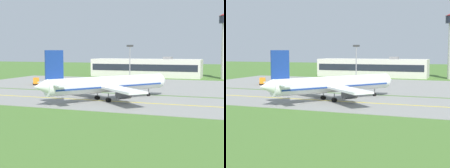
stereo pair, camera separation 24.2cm
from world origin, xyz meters
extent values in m
plane|color=#47702D|center=(0.00, 0.00, 0.00)|extent=(500.00, 500.00, 0.00)
cube|color=gray|center=(0.00, 0.00, 0.05)|extent=(240.00, 28.00, 0.10)
cube|color=gray|center=(10.00, 42.00, 0.05)|extent=(140.00, 52.00, 0.10)
cube|color=yellow|center=(0.00, 0.00, 0.11)|extent=(220.00, 0.60, 0.01)
cylinder|color=white|center=(5.46, 1.66, 4.20)|extent=(23.17, 29.89, 4.00)
cone|color=white|center=(16.13, 16.41, 4.20)|extent=(4.60, 4.33, 3.80)
cone|color=white|center=(-5.33, -13.24, 4.60)|extent=(4.63, 4.59, 3.40)
cube|color=navy|center=(5.46, 1.66, 3.70)|extent=(21.64, 27.73, 0.36)
cube|color=#1E232D|center=(14.84, 14.63, 4.90)|extent=(3.81, 3.45, 0.70)
cube|color=white|center=(-2.72, 4.86, 3.70)|extent=(15.50, 11.26, 0.50)
cylinder|color=#47474C|center=(0.07, 5.31, 2.30)|extent=(3.86, 4.10, 2.30)
cylinder|color=black|center=(1.01, 6.61, 2.30)|extent=(1.85, 1.43, 2.10)
cube|color=white|center=(11.05, -5.10, 3.70)|extent=(14.14, 13.86, 0.50)
cylinder|color=#47474C|center=(10.61, -2.31, 2.30)|extent=(3.86, 4.10, 2.30)
cylinder|color=black|center=(11.54, -1.01, 2.30)|extent=(1.85, 1.43, 2.10)
cube|color=navy|center=(-3.34, -10.49, 9.45)|extent=(2.90, 3.80, 6.50)
cube|color=white|center=(-6.05, -8.77, 5.00)|extent=(6.40, 5.07, 0.30)
cube|color=white|center=(-0.86, -12.53, 5.00)|extent=(6.07, 5.79, 0.30)
cylinder|color=slate|center=(13.08, 12.20, 1.38)|extent=(0.24, 0.24, 1.65)
cylinder|color=black|center=(13.08, 12.20, 0.55)|extent=(0.93, 1.10, 1.10)
cylinder|color=slate|center=(2.18, 1.57, 1.38)|extent=(0.24, 0.24, 1.65)
cylinder|color=black|center=(1.96, 1.73, 0.55)|extent=(0.93, 1.10, 1.10)
cylinder|color=black|center=(2.40, 1.41, 0.55)|extent=(0.93, 1.10, 1.10)
cylinder|color=slate|center=(6.39, -1.48, 1.38)|extent=(0.24, 0.24, 1.65)
cylinder|color=black|center=(6.17, -1.32, 0.55)|extent=(0.93, 1.10, 1.10)
cylinder|color=black|center=(6.61, -1.64, 0.55)|extent=(0.93, 1.10, 1.10)
cube|color=orange|center=(-34.98, 31.18, 1.50)|extent=(2.65, 2.58, 1.80)
cube|color=#1E232D|center=(-35.38, 31.84, 1.81)|extent=(1.63, 1.06, 0.81)
cube|color=orange|center=(-33.41, 28.63, 1.60)|extent=(3.99, 4.68, 2.00)
cylinder|color=orange|center=(-34.98, 31.18, 2.50)|extent=(0.20, 0.20, 0.18)
cylinder|color=black|center=(-35.83, 30.66, 0.45)|extent=(0.73, 0.92, 0.90)
cylinder|color=black|center=(-34.13, 31.71, 0.45)|extent=(0.73, 0.92, 0.90)
cylinder|color=black|center=(-33.87, 27.36, 0.45)|extent=(0.73, 0.92, 0.90)
cylinder|color=black|center=(-32.08, 28.46, 0.45)|extent=(0.73, 0.92, 0.90)
cube|color=beige|center=(-5.16, 81.32, 4.29)|extent=(52.72, 13.85, 8.58)
cube|color=#1E232D|center=(-5.16, 74.35, 4.72)|extent=(50.61, 0.10, 3.09)
cube|color=slate|center=(5.39, 81.32, 9.18)|extent=(4.00, 4.00, 1.20)
cylinder|color=gray|center=(-0.66, 39.52, 7.00)|extent=(0.36, 0.36, 14.00)
cube|color=#333333|center=(-0.66, 39.52, 14.35)|extent=(2.40, 0.50, 0.70)
camera|label=1|loc=(34.87, -77.16, 12.58)|focal=53.62mm
camera|label=2|loc=(35.09, -77.08, 12.58)|focal=53.62mm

